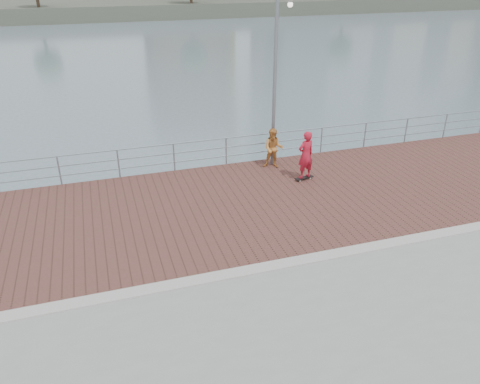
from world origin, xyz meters
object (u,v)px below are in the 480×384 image
object	(u,v)px
street_lamp	(281,42)
bystander	(273,148)
guardrail	(200,151)
skateboarder	(306,155)

from	to	relation	value
street_lamp	bystander	bearing A→B (deg)	126.00
guardrail	bystander	world-z (taller)	bystander
guardrail	skateboarder	world-z (taller)	skateboarder
skateboarder	street_lamp	bearing A→B (deg)	-78.05
street_lamp	bystander	xyz separation A→B (m)	(-0.10, 0.14, -3.95)
skateboarder	bystander	bearing A→B (deg)	-76.78
guardrail	skateboarder	bearing A→B (deg)	-34.07
guardrail	skateboarder	xyz separation A→B (m)	(3.35, -2.26, 0.30)
bystander	guardrail	bearing A→B (deg)	-173.12
street_lamp	skateboarder	xyz separation A→B (m)	(0.58, -1.28, -3.76)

